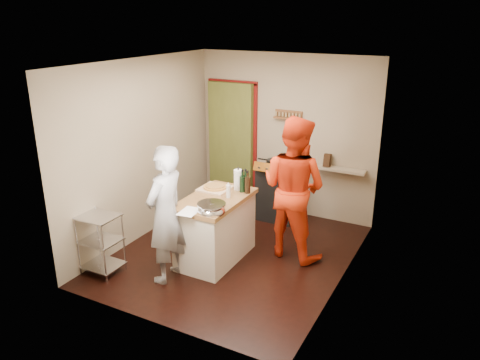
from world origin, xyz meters
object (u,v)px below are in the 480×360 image
object	(u,v)px
stove	(279,192)
island	(216,227)
person_stripe	(165,215)
wire_shelving	(100,241)
person_red	(294,188)

from	to	relation	value
stove	island	bearing A→B (deg)	-97.21
island	person_stripe	bearing A→B (deg)	-112.27
wire_shelving	person_red	bearing A→B (deg)	39.15
stove	person_stripe	world-z (taller)	person_stripe
stove	person_stripe	xyz separation A→B (m)	(-0.49, -2.34, 0.42)
stove	person_stripe	size ratio (longest dim) A/B	0.58
island	person_red	xyz separation A→B (m)	(0.85, 0.62, 0.50)
wire_shelving	person_red	world-z (taller)	person_red
island	wire_shelving	bearing A→B (deg)	-138.88
island	person_red	bearing A→B (deg)	36.35
wire_shelving	person_red	size ratio (longest dim) A/B	0.41
island	person_red	size ratio (longest dim) A/B	0.67
stove	wire_shelving	distance (m)	2.94
person_red	stove	bearing A→B (deg)	-46.37
stove	wire_shelving	size ratio (longest dim) A/B	1.26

